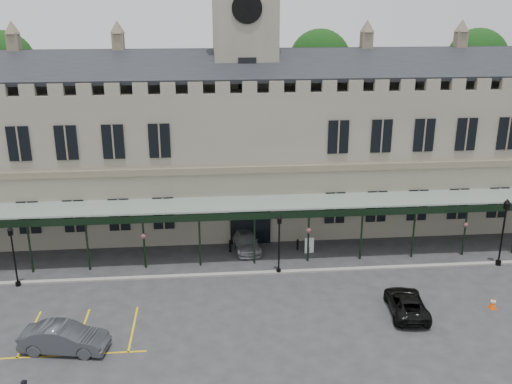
{
  "coord_description": "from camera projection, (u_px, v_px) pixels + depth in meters",
  "views": [
    {
      "loc": [
        -3.39,
        -31.1,
        18.57
      ],
      "look_at": [
        0.0,
        6.0,
        6.0
      ],
      "focal_mm": 40.0,
      "sensor_mm": 36.0,
      "label": 1
    }
  ],
  "objects": [
    {
      "name": "parking_markings",
      "position": [
        27.0,
        338.0,
        32.95
      ],
      "size": [
        16.0,
        6.0,
        0.01
      ],
      "primitive_type": null,
      "color": "gold",
      "rests_on": "ground"
    },
    {
      "name": "bollard_right",
      "position": [
        298.0,
        245.0,
        44.51
      ],
      "size": [
        0.16,
        0.16,
        0.88
      ],
      "primitive_type": "cylinder",
      "color": "black",
      "rests_on": "ground"
    },
    {
      "name": "car_van",
      "position": [
        406.0,
        303.0,
        35.49
      ],
      "size": [
        2.64,
        4.87,
        1.3
      ],
      "primitive_type": "imported",
      "rotation": [
        0.0,
        0.0,
        3.03
      ],
      "color": "black",
      "rests_on": "ground"
    },
    {
      "name": "lamp_post_mid",
      "position": [
        279.0,
        238.0,
        40.02
      ],
      "size": [
        0.43,
        0.43,
        4.52
      ],
      "color": "black",
      "rests_on": "ground"
    },
    {
      "name": "lamp_post_left",
      "position": [
        13.0,
        251.0,
        38.2
      ],
      "size": [
        0.42,
        0.42,
        4.43
      ],
      "color": "black",
      "rests_on": "ground"
    },
    {
      "name": "sign_board",
      "position": [
        309.0,
        246.0,
        43.92
      ],
      "size": [
        0.73,
        0.14,
        1.24
      ],
      "rotation": [
        0.0,
        0.0,
        0.12
      ],
      "color": "black",
      "rests_on": "ground"
    },
    {
      "name": "tree_behind_right",
      "position": [
        477.0,
        61.0,
        57.14
      ],
      "size": [
        6.0,
        6.0,
        16.0
      ],
      "color": "#332314",
      "rests_on": "ground"
    },
    {
      "name": "station_building",
      "position": [
        245.0,
        150.0,
        48.52
      ],
      "size": [
        60.0,
        10.36,
        17.3
      ],
      "color": "slate",
      "rests_on": "ground"
    },
    {
      "name": "tree_behind_mid",
      "position": [
        320.0,
        62.0,
        55.76
      ],
      "size": [
        6.0,
        6.0,
        16.0
      ],
      "color": "#332314",
      "rests_on": "ground"
    },
    {
      "name": "car_taxi",
      "position": [
        246.0,
        241.0,
        44.63
      ],
      "size": [
        2.26,
        4.66,
        1.31
      ],
      "primitive_type": "imported",
      "rotation": [
        0.0,
        0.0,
        0.1
      ],
      "color": "#919398",
      "rests_on": "ground"
    },
    {
      "name": "lamp_post_right",
      "position": [
        504.0,
        226.0,
        41.13
      ],
      "size": [
        0.49,
        0.49,
        5.19
      ],
      "color": "black",
      "rests_on": "ground"
    },
    {
      "name": "car_left_b",
      "position": [
        64.0,
        338.0,
        31.56
      ],
      "size": [
        5.03,
        2.47,
        1.59
      ],
      "primitive_type": "imported",
      "rotation": [
        0.0,
        0.0,
        1.4
      ],
      "color": "#3D4045",
      "rests_on": "ground"
    },
    {
      "name": "traffic_cone",
      "position": [
        493.0,
        303.0,
        36.05
      ],
      "size": [
        0.48,
        0.48,
        0.77
      ],
      "rotation": [
        0.0,
        0.0,
        -0.06
      ],
      "color": "#EF4F07",
      "rests_on": "ground"
    },
    {
      "name": "canopy",
      "position": [
        254.0,
        232.0,
        41.85
      ],
      "size": [
        50.0,
        4.1,
        4.3
      ],
      "color": "#8C9E93",
      "rests_on": "ground"
    },
    {
      "name": "tree_behind_left",
      "position": [
        3.0,
        65.0,
        53.17
      ],
      "size": [
        6.0,
        6.0,
        16.0
      ],
      "color": "#332314",
      "rests_on": "ground"
    },
    {
      "name": "ground",
      "position": [
        265.0,
        313.0,
        35.57
      ],
      "size": [
        140.0,
        140.0,
        0.0
      ],
      "primitive_type": "plane",
      "color": "#2C2C2E"
    },
    {
      "name": "bollard_left",
      "position": [
        230.0,
        246.0,
        44.11
      ],
      "size": [
        0.18,
        0.18,
        0.99
      ],
      "primitive_type": "cylinder",
      "color": "black",
      "rests_on": "ground"
    },
    {
      "name": "clock_tower",
      "position": [
        245.0,
        71.0,
        46.48
      ],
      "size": [
        5.6,
        5.6,
        24.8
      ],
      "color": "slate",
      "rests_on": "ground"
    },
    {
      "name": "kerb",
      "position": [
        257.0,
        273.0,
        40.74
      ],
      "size": [
        60.0,
        0.4,
        0.12
      ],
      "primitive_type": "cube",
      "color": "gray",
      "rests_on": "ground"
    }
  ]
}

